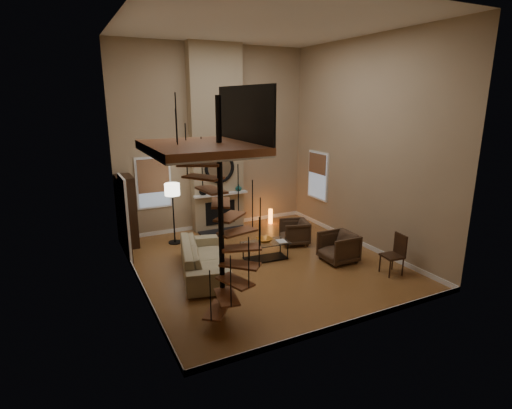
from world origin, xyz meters
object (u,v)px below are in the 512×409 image
accent_lamp (270,216)px  sofa (203,258)px  coffee_table (265,249)px  floor_lamp (172,194)px  side_chair (395,252)px  armchair_far (341,247)px  armchair_near (297,232)px  hutch (127,212)px

accent_lamp → sofa: bearing=-140.3°
coffee_table → floor_lamp: (-1.74, 2.19, 1.13)m
coffee_table → side_chair: 3.11m
armchair_far → floor_lamp: 4.72m
armchair_far → accent_lamp: bearing=-176.8°
side_chair → sofa: bearing=154.0°
armchair_far → sofa: bearing=-102.0°
sofa → armchair_far: size_ratio=2.95×
accent_lamp → floor_lamp: bearing=-173.7°
armchair_near → armchair_far: 1.53m
armchair_near → side_chair: bearing=36.7°
hutch → armchair_far: 5.82m
accent_lamp → armchair_near: bearing=-96.8°
coffee_table → armchair_near: bearing=24.0°
coffee_table → accent_lamp: (1.53, 2.55, -0.03)m
sofa → accent_lamp: (3.23, 2.68, -0.15)m
sofa → coffee_table: 1.71m
sofa → armchair_near: 3.08m
accent_lamp → hutch: bearing=179.0°
sofa → floor_lamp: (-0.04, 2.32, 1.02)m
accent_lamp → coffee_table: bearing=-121.0°
armchair_far → floor_lamp: floor_lamp is taller
coffee_table → floor_lamp: bearing=128.5°
hutch → armchair_near: size_ratio=2.69×
hutch → floor_lamp: bearing=-20.2°
sofa → accent_lamp: sofa is taller
hutch → sofa: (1.22, -2.75, -0.55)m
hutch → coffee_table: size_ratio=1.63×
side_chair → floor_lamp: bearing=133.4°
side_chair → hutch: bearing=138.0°
sofa → side_chair: side_chair is taller
armchair_far → accent_lamp: 3.46m
hutch → armchair_near: 4.72m
hutch → coffee_table: bearing=-41.9°
armchair_far → accent_lamp: armchair_far is taller
accent_lamp → armchair_far: bearing=-87.8°
armchair_far → coffee_table: bearing=-117.6°
sofa → accent_lamp: bearing=-36.9°
sofa → side_chair: size_ratio=2.58×
armchair_near → armchair_far: size_ratio=0.90×
hutch → armchair_near: bearing=-25.9°
accent_lamp → side_chair: side_chair is taller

